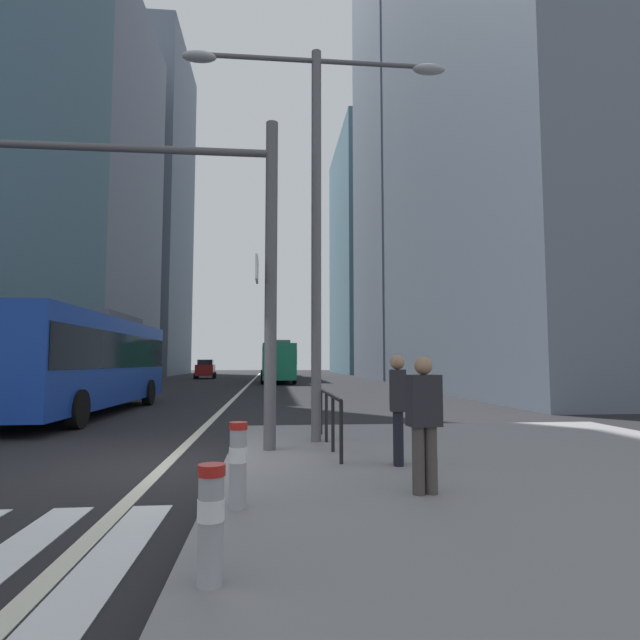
{
  "coord_description": "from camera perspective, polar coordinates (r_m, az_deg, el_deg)",
  "views": [
    {
      "loc": [
        1.73,
        -8.74,
        1.7
      ],
      "look_at": [
        5.49,
        31.04,
        4.99
      ],
      "focal_mm": 28.68,
      "sensor_mm": 36.0,
      "label": 1
    }
  ],
  "objects": [
    {
      "name": "office_tower_right_far",
      "position": [
        80.56,
        5.68,
        7.1
      ],
      "size": [
        10.35,
        23.04,
        36.31
      ],
      "primitive_type": "cube",
      "color": "slate",
      "rests_on": "ground"
    },
    {
      "name": "city_bus_red_receding",
      "position": [
        42.91,
        -4.79,
        -4.51
      ],
      "size": [
        2.88,
        10.85,
        3.4
      ],
      "color": "#198456",
      "rests_on": "ground"
    },
    {
      "name": "bollard_front",
      "position": [
        3.92,
        -12.08,
        -20.72
      ],
      "size": [
        0.2,
        0.2,
        0.83
      ],
      "color": "#99999E",
      "rests_on": "median_island"
    },
    {
      "name": "pedestrian_walking",
      "position": [
        6.3,
        11.53,
        -10.63
      ],
      "size": [
        0.41,
        0.28,
        1.61
      ],
      "color": "#423D38",
      "rests_on": "median_island"
    },
    {
      "name": "car_oncoming_mid",
      "position": [
        54.24,
        -12.66,
        -5.35
      ],
      "size": [
        2.2,
        4.1,
        1.94
      ],
      "color": "maroon",
      "rests_on": "ground"
    },
    {
      "name": "office_tower_left_mid",
      "position": [
        52.71,
        -25.51,
        13.53
      ],
      "size": [
        10.88,
        21.0,
        35.57
      ],
      "primitive_type": "cube",
      "color": "slate",
      "rests_on": "ground"
    },
    {
      "name": "car_receding_near",
      "position": [
        52.51,
        -4.14,
        -5.47
      ],
      "size": [
        2.06,
        4.21,
        1.94
      ],
      "color": "black",
      "rests_on": "ground"
    },
    {
      "name": "traffic_signal_gantry",
      "position": [
        9.86,
        -20.09,
        10.06
      ],
      "size": [
        7.2,
        0.65,
        6.0
      ],
      "color": "#515156",
      "rests_on": "median_island"
    },
    {
      "name": "office_tower_right_mid",
      "position": [
        59.9,
        10.39,
        18.72
      ],
      "size": [
        10.8,
        16.13,
        50.87
      ],
      "primitive_type": "cube",
      "color": "slate",
      "rests_on": "ground"
    },
    {
      "name": "pedestrian_waiting",
      "position": [
        7.97,
        8.68,
        -9.22
      ],
      "size": [
        0.31,
        0.42,
        1.66
      ],
      "color": "black",
      "rests_on": "median_island"
    },
    {
      "name": "median_island",
      "position": [
        8.77,
        20.94,
        -15.08
      ],
      "size": [
        9.0,
        10.0,
        0.15
      ],
      "primitive_type": "cube",
      "color": "gray",
      "rests_on": "ground"
    },
    {
      "name": "pedestrian_railing",
      "position": [
        9.57,
        1.06,
        -9.85
      ],
      "size": [
        0.06,
        3.27,
        0.98
      ],
      "color": "black",
      "rests_on": "median_island"
    },
    {
      "name": "city_bus_blue_oncoming",
      "position": [
        18.32,
        -24.8,
        -3.85
      ],
      "size": [
        2.81,
        11.2,
        3.4
      ],
      "color": "#14389E",
      "rests_on": "ground"
    },
    {
      "name": "office_tower_left_far",
      "position": [
        75.83,
        -19.1,
        11.66
      ],
      "size": [
        11.0,
        17.96,
        45.46
      ],
      "primitive_type": "cube",
      "color": "slate",
      "rests_on": "ground"
    },
    {
      "name": "ground_plane",
      "position": [
        28.85,
        -8.92,
        -8.03
      ],
      "size": [
        160.0,
        160.0,
        0.0
      ],
      "primitive_type": "plane",
      "color": "black"
    },
    {
      "name": "lane_centre_line",
      "position": [
        38.82,
        -8.01,
        -7.16
      ],
      "size": [
        0.2,
        80.0,
        0.01
      ],
      "primitive_type": "cube",
      "color": "beige",
      "rests_on": "ground"
    },
    {
      "name": "street_lamp_post",
      "position": [
        10.76,
        -0.41,
        14.75
      ],
      "size": [
        5.5,
        0.32,
        8.0
      ],
      "color": "#56565B",
      "rests_on": "median_island"
    },
    {
      "name": "bollard_left",
      "position": [
        5.72,
        -9.14,
        -15.19
      ],
      "size": [
        0.2,
        0.2,
        0.91
      ],
      "color": "#99999E",
      "rests_on": "median_island"
    },
    {
      "name": "city_bus_red_distant",
      "position": [
        61.62,
        -4.24,
        -4.57
      ],
      "size": [
        2.71,
        11.3,
        3.4
      ],
      "color": "#198456",
      "rests_on": "ground"
    }
  ]
}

